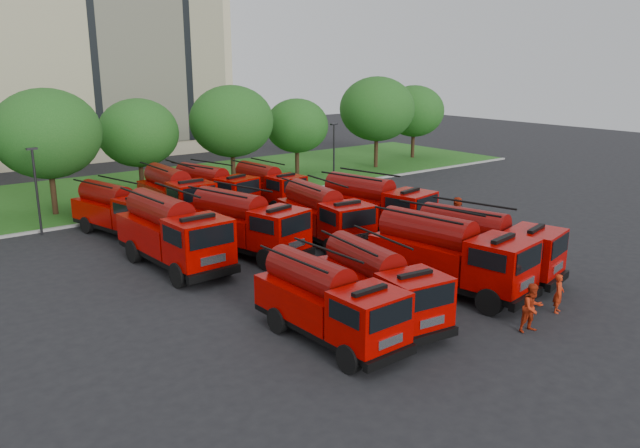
# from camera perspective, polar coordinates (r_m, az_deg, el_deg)

# --- Properties ---
(ground) EXTENTS (140.00, 140.00, 0.00)m
(ground) POSITION_cam_1_polar(r_m,az_deg,el_deg) (29.42, 4.35, -4.96)
(ground) COLOR black
(ground) RESTS_ON ground
(lawn) EXTENTS (70.00, 16.00, 0.12)m
(lawn) POSITION_cam_1_polar(r_m,az_deg,el_deg) (50.98, -15.71, 3.14)
(lawn) COLOR #245416
(lawn) RESTS_ON ground
(curb) EXTENTS (70.00, 0.30, 0.14)m
(curb) POSITION_cam_1_polar(r_m,az_deg,el_deg) (43.74, -11.61, 1.51)
(curb) COLOR gray
(curb) RESTS_ON ground
(apartment_building) EXTENTS (30.00, 14.18, 25.00)m
(apartment_building) POSITION_cam_1_polar(r_m,az_deg,el_deg) (71.43, -21.99, 15.90)
(apartment_building) COLOR #C8B495
(apartment_building) RESTS_ON ground
(tree_2) EXTENTS (6.72, 6.72, 8.22)m
(tree_2) POSITION_cam_1_polar(r_m,az_deg,el_deg) (43.47, -23.70, 7.57)
(tree_2) COLOR #382314
(tree_2) RESTS_ON ground
(tree_3) EXTENTS (5.88, 5.88, 7.19)m
(tree_3) POSITION_cam_1_polar(r_m,az_deg,el_deg) (48.07, -16.28, 8.00)
(tree_3) COLOR #382314
(tree_3) RESTS_ON ground
(tree_4) EXTENTS (6.55, 6.55, 8.01)m
(tree_4) POSITION_cam_1_polar(r_m,az_deg,el_deg) (49.72, -8.09, 9.28)
(tree_4) COLOR #382314
(tree_4) RESTS_ON ground
(tree_5) EXTENTS (5.46, 5.46, 6.68)m
(tree_5) POSITION_cam_1_polar(r_m,az_deg,el_deg) (54.43, -2.13, 8.97)
(tree_5) COLOR #382314
(tree_5) RESTS_ON ground
(tree_6) EXTENTS (6.89, 6.89, 8.42)m
(tree_6) POSITION_cam_1_polar(r_m,az_deg,el_deg) (58.26, 5.23, 10.43)
(tree_6) COLOR #382314
(tree_6) RESTS_ON ground
(tree_7) EXTENTS (6.05, 6.05, 7.39)m
(tree_7) POSITION_cam_1_polar(r_m,az_deg,el_deg) (64.65, 8.59, 10.17)
(tree_7) COLOR #382314
(tree_7) RESTS_ON ground
(lamp_post_0) EXTENTS (0.60, 0.25, 5.11)m
(lamp_post_0) POSITION_cam_1_polar(r_m,az_deg,el_deg) (39.22, -24.52, 3.16)
(lamp_post_0) COLOR black
(lamp_post_0) RESTS_ON ground
(lamp_post_1) EXTENTS (0.60, 0.25, 5.11)m
(lamp_post_1) POSITION_cam_1_polar(r_m,az_deg,el_deg) (49.05, 1.28, 6.61)
(lamp_post_1) COLOR black
(lamp_post_1) RESTS_ON ground
(fire_truck_0) EXTENTS (2.51, 6.57, 2.97)m
(fire_truck_0) POSITION_cam_1_polar(r_m,az_deg,el_deg) (22.63, 0.69, -7.10)
(fire_truck_0) COLOR black
(fire_truck_0) RESTS_ON ground
(fire_truck_1) EXTENTS (3.08, 6.73, 2.96)m
(fire_truck_1) POSITION_cam_1_polar(r_m,az_deg,el_deg) (24.44, 5.41, -5.48)
(fire_truck_1) COLOR black
(fire_truck_1) RESTS_ON ground
(fire_truck_2) EXTENTS (3.65, 7.68, 3.36)m
(fire_truck_2) POSITION_cam_1_polar(r_m,az_deg,el_deg) (27.80, 11.73, -2.75)
(fire_truck_2) COLOR black
(fire_truck_2) RESTS_ON ground
(fire_truck_3) EXTENTS (3.95, 7.34, 3.18)m
(fire_truck_3) POSITION_cam_1_polar(r_m,az_deg,el_deg) (30.01, 14.81, -1.81)
(fire_truck_3) COLOR black
(fire_truck_3) RESTS_ON ground
(fire_truck_4) EXTENTS (3.06, 7.75, 3.48)m
(fire_truck_4) POSITION_cam_1_polar(r_m,az_deg,el_deg) (31.21, -13.31, -0.78)
(fire_truck_4) COLOR black
(fire_truck_4) RESTS_ON ground
(fire_truck_5) EXTENTS (4.01, 7.55, 3.27)m
(fire_truck_5) POSITION_cam_1_polar(r_m,az_deg,el_deg) (32.59, -6.83, -0.00)
(fire_truck_5) COLOR black
(fire_truck_5) RESTS_ON ground
(fire_truck_6) EXTENTS (3.20, 7.20, 3.17)m
(fire_truck_6) POSITION_cam_1_polar(r_m,az_deg,el_deg) (34.38, 0.35, 0.80)
(fire_truck_6) COLOR black
(fire_truck_6) RESTS_ON ground
(fire_truck_7) EXTENTS (3.81, 7.54, 3.28)m
(fire_truck_7) POSITION_cam_1_polar(r_m,az_deg,el_deg) (36.66, 5.03, 1.73)
(fire_truck_7) COLOR black
(fire_truck_7) RESTS_ON ground
(fire_truck_8) EXTENTS (3.59, 6.81, 2.95)m
(fire_truck_8) POSITION_cam_1_polar(r_m,az_deg,el_deg) (38.00, -18.07, 1.25)
(fire_truck_8) COLOR black
(fire_truck_8) RESTS_ON ground
(fire_truck_9) EXTENTS (2.72, 7.15, 3.23)m
(fire_truck_9) POSITION_cam_1_polar(r_m,az_deg,el_deg) (40.82, -13.09, 2.72)
(fire_truck_9) COLOR black
(fire_truck_9) RESTS_ON ground
(fire_truck_10) EXTENTS (3.82, 7.08, 3.07)m
(fire_truck_10) POSITION_cam_1_polar(r_m,az_deg,el_deg) (42.15, -9.75, 3.15)
(fire_truck_10) COLOR black
(fire_truck_10) RESTS_ON ground
(fire_truck_11) EXTENTS (2.63, 6.47, 2.89)m
(fire_truck_11) POSITION_cam_1_polar(r_m,az_deg,el_deg) (43.26, -4.86, 3.50)
(fire_truck_11) COLOR black
(fire_truck_11) RESTS_ON ground
(firefighter_0) EXTENTS (0.71, 0.63, 1.61)m
(firefighter_0) POSITION_cam_1_polar(r_m,az_deg,el_deg) (27.33, 20.83, -7.53)
(firefighter_0) COLOR #A1230C
(firefighter_0) RESTS_ON ground
(firefighter_1) EXTENTS (1.02, 0.71, 1.90)m
(firefighter_1) POSITION_cam_1_polar(r_m,az_deg,el_deg) (25.16, 18.67, -9.28)
(firefighter_1) COLOR #A1230C
(firefighter_1) RESTS_ON ground
(firefighter_2) EXTENTS (0.67, 0.98, 1.54)m
(firefighter_2) POSITION_cam_1_polar(r_m,az_deg,el_deg) (33.57, 16.16, -2.99)
(firefighter_2) COLOR #A1230C
(firefighter_2) RESTS_ON ground
(firefighter_3) EXTENTS (1.10, 0.99, 1.54)m
(firefighter_3) POSITION_cam_1_polar(r_m,az_deg,el_deg) (31.89, 12.44, -3.68)
(firefighter_3) COLOR black
(firefighter_3) RESTS_ON ground
(firefighter_4) EXTENTS (0.96, 1.00, 1.72)m
(firefighter_4) POSITION_cam_1_polar(r_m,az_deg,el_deg) (27.23, 1.20, -6.59)
(firefighter_4) COLOR black
(firefighter_4) RESTS_ON ground
(firefighter_5) EXTENTS (1.85, 0.83, 1.98)m
(firefighter_5) POSITION_cam_1_polar(r_m,az_deg,el_deg) (38.55, 12.33, -0.44)
(firefighter_5) COLOR #A1230C
(firefighter_5) RESTS_ON ground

